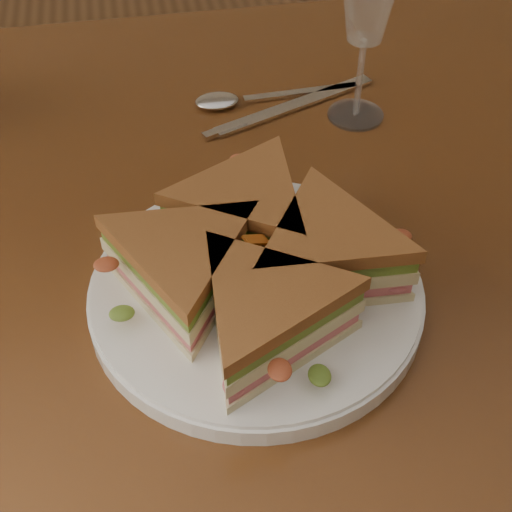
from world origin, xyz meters
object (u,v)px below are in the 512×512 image
Objects in this scene: plate at (256,293)px; knife at (285,110)px; table at (243,280)px; sandwich_wedges at (256,261)px; spoon at (238,100)px.

knife is (0.08, 0.26, -0.01)m from plate.
sandwich_wedges reaches higher than table.
plate is 1.02× the size of sandwich_wedges.
spoon reaches higher than knife.
plate reaches higher than knife.
sandwich_wedges is 1.43× the size of spoon.
spoon is (0.03, 0.29, -0.04)m from sandwich_wedges.
plate reaches higher than table.
plate is 1.45× the size of spoon.
table is at bearing -100.65° from spoon.
sandwich_wedges is at bearing 180.00° from plate.
table is 0.18m from sandwich_wedges.
table is 4.50× the size of plate.
spoon is at bearing 81.70° from table.
table is at bearing 85.83° from plate.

